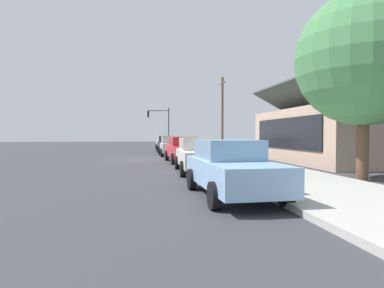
{
  "coord_description": "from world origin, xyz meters",
  "views": [
    {
      "loc": [
        23.33,
        0.18,
        1.75
      ],
      "look_at": [
        -1.18,
        3.88,
        1.03
      ],
      "focal_mm": 31.07,
      "sensor_mm": 36.0,
      "label": 1
    }
  ],
  "objects": [
    {
      "name": "storefront_building",
      "position": [
        3.96,
        11.98,
        1.8
      ],
      "size": [
        11.44,
        6.44,
        5.08
      ],
      "color": "tan",
      "rests_on": "ground"
    },
    {
      "name": "car_ivory",
      "position": [
        8.22,
        2.76,
        0.82
      ],
      "size": [
        4.95,
        2.08,
        1.59
      ],
      "rotation": [
        0.0,
        0.0,
        -0.03
      ],
      "color": "silver",
      "rests_on": "ground"
    },
    {
      "name": "car_seafoam",
      "position": [
        -15.31,
        2.85,
        0.81
      ],
      "size": [
        4.61,
        2.16,
        1.59
      ],
      "rotation": [
        0.0,
        0.0,
        0.05
      ],
      "color": "#9ED1BC",
      "rests_on": "ground"
    },
    {
      "name": "sidewalk_curb",
      "position": [
        0.0,
        5.6,
        0.08
      ],
      "size": [
        60.0,
        4.2,
        0.16
      ],
      "primitive_type": "cube",
      "color": "#B2AFA8",
      "rests_on": "ground"
    },
    {
      "name": "ground_plane",
      "position": [
        0.0,
        0.0,
        0.0
      ],
      "size": [
        120.0,
        120.0,
        0.0
      ],
      "primitive_type": "plane",
      "color": "#38383D"
    },
    {
      "name": "car_silver",
      "position": [
        -3.84,
        2.6,
        0.81
      ],
      "size": [
        4.33,
        2.0,
        1.59
      ],
      "rotation": [
        0.0,
        0.0,
        -0.0
      ],
      "color": "silver",
      "rests_on": "ground"
    },
    {
      "name": "fire_hydrant_red",
      "position": [
        -5.38,
        4.2,
        0.5
      ],
      "size": [
        0.22,
        0.22,
        0.71
      ],
      "color": "red",
      "rests_on": "sidewalk_curb"
    },
    {
      "name": "car_skyblue",
      "position": [
        14.29,
        2.66,
        0.81
      ],
      "size": [
        4.68,
        2.11,
        1.59
      ],
      "rotation": [
        0.0,
        0.0,
        0.03
      ],
      "color": "#8CB7E0",
      "rests_on": "ground"
    },
    {
      "name": "car_charcoal",
      "position": [
        -9.81,
        2.67,
        0.82
      ],
      "size": [
        4.54,
        2.07,
        1.59
      ],
      "rotation": [
        0.0,
        0.0,
        -0.01
      ],
      "color": "#2D3035",
      "rests_on": "ground"
    },
    {
      "name": "traffic_light_main",
      "position": [
        -19.48,
        2.54,
        3.49
      ],
      "size": [
        0.37,
        2.79,
        5.2
      ],
      "color": "#383833",
      "rests_on": "ground"
    },
    {
      "name": "shade_tree",
      "position": [
        11.98,
        8.37,
        4.56
      ],
      "size": [
        5.01,
        5.01,
        7.08
      ],
      "color": "brown",
      "rests_on": "ground"
    },
    {
      "name": "car_cherry",
      "position": [
        2.54,
        2.76,
        0.81
      ],
      "size": [
        4.76,
        2.16,
        1.59
      ],
      "rotation": [
        0.0,
        0.0,
        0.06
      ],
      "color": "red",
      "rests_on": "ground"
    },
    {
      "name": "utility_pole_wooden",
      "position": [
        -9.3,
        8.2,
        3.93
      ],
      "size": [
        1.8,
        0.24,
        7.5
      ],
      "color": "brown",
      "rests_on": "ground"
    }
  ]
}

